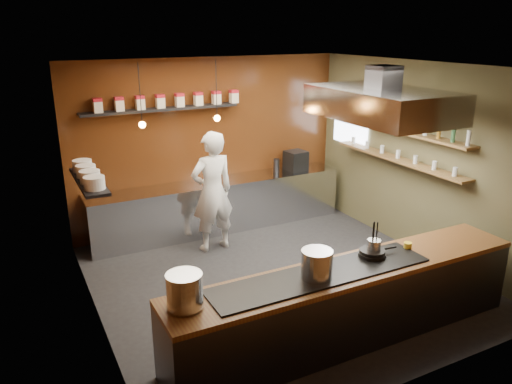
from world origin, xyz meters
TOP-DOWN VIEW (x-y plane):
  - floor at (0.00, 0.00)m, footprint 5.00×5.00m
  - back_wall at (0.00, 2.50)m, footprint 5.00×0.00m
  - left_wall at (-2.50, 0.00)m, footprint 0.00×5.00m
  - right_wall at (2.50, 0.00)m, footprint 0.00×5.00m
  - ceiling at (0.00, 0.00)m, footprint 5.00×5.00m
  - window_pane at (2.45, 1.70)m, footprint 0.00×1.00m
  - prep_counter at (0.00, 2.17)m, footprint 4.60×0.65m
  - pass_counter at (-0.00, -1.60)m, footprint 4.40×0.72m
  - tin_shelf at (-0.90, 2.36)m, footprint 2.60×0.26m
  - plate_shelf at (-2.34, 1.00)m, footprint 0.30×1.40m
  - bottle_shelf_upper at (2.34, 0.30)m, footprint 0.26×2.80m
  - bottle_shelf_lower at (2.34, 0.30)m, footprint 0.26×2.80m
  - extractor_hood at (1.30, -0.40)m, footprint 1.20×2.00m
  - pendant_left at (-1.40, 1.70)m, footprint 0.10×0.10m
  - pendant_right at (-0.20, 1.70)m, footprint 0.10×0.10m
  - storage_tins at (-0.75, 2.36)m, footprint 2.43×0.13m
  - plate_stacks at (-2.34, 1.00)m, footprint 0.26×1.16m
  - bottles at (2.34, 0.30)m, footprint 0.06×2.66m
  - wine_glasses at (2.34, 0.30)m, footprint 0.07×2.37m
  - stockpot_large at (-1.94, -1.55)m, footprint 0.45×0.45m
  - stockpot_small at (-0.50, -1.64)m, footprint 0.41×0.41m
  - utensil_crock at (0.38, -1.50)m, footprint 0.18×0.18m
  - frying_pan at (0.37, -1.50)m, footprint 0.49×0.32m
  - butter_jar at (0.90, -1.52)m, footprint 0.12×0.12m
  - espresso_machine at (1.58, 2.17)m, footprint 0.40×0.38m
  - chef at (-0.42, 1.44)m, footprint 0.75×0.52m

SIDE VIEW (x-z plane):
  - floor at x=0.00m, z-range 0.00..0.00m
  - prep_counter at x=0.00m, z-range 0.00..0.90m
  - pass_counter at x=0.00m, z-range 0.00..0.94m
  - butter_jar at x=0.90m, z-range 0.92..1.01m
  - frying_pan at x=0.37m, z-range 0.94..1.02m
  - chef at x=-0.42m, z-range 0.00..1.96m
  - utensil_crock at x=0.38m, z-range 0.94..1.14m
  - espresso_machine at x=1.58m, z-range 0.90..1.26m
  - stockpot_small at x=-0.50m, z-range 0.94..1.25m
  - stockpot_large at x=-1.94m, z-range 0.94..1.28m
  - bottle_shelf_lower at x=2.34m, z-range 1.43..1.47m
  - back_wall at x=0.00m, z-range -1.00..4.00m
  - left_wall at x=-2.50m, z-range -1.00..4.00m
  - right_wall at x=2.50m, z-range -1.00..4.00m
  - wine_glasses at x=2.34m, z-range 1.47..1.60m
  - plate_shelf at x=-2.34m, z-range 1.53..1.57m
  - plate_stacks at x=-2.34m, z-range 1.57..1.73m
  - window_pane at x=2.45m, z-range 1.40..2.40m
  - bottle_shelf_upper at x=2.34m, z-range 1.90..1.94m
  - bottles at x=2.34m, z-range 1.94..2.18m
  - pendant_left at x=-1.40m, z-range 1.68..2.63m
  - pendant_right at x=-0.20m, z-range 1.68..2.63m
  - tin_shelf at x=-0.90m, z-range 2.18..2.22m
  - storage_tins at x=-0.75m, z-range 2.22..2.44m
  - extractor_hood at x=1.30m, z-range 2.15..2.87m
  - ceiling at x=0.00m, z-range 3.00..3.00m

